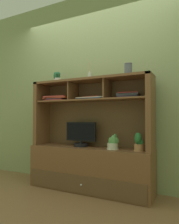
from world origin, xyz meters
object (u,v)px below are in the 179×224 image
(potted_fern, at_px, (139,143))
(diffuser_bottle, at_px, (90,76))
(media_console, at_px, (90,156))
(potted_orchid, at_px, (113,143))
(magazine_stack_left, at_px, (92,98))
(magazine_stack_right, at_px, (57,98))
(potted_succulent, at_px, (57,77))
(magazine_stack_centre, at_px, (128,96))
(ceramic_vase, at_px, (128,69))
(tv_monitor, at_px, (81,136))

(potted_fern, bearing_deg, diffuser_bottle, 176.52)
(media_console, distance_m, diffuser_bottle, 1.08)
(potted_orchid, distance_m, magazine_stack_left, 0.66)
(potted_orchid, xyz_separation_m, magazine_stack_right, (-0.85, 0.01, 0.59))
(potted_succulent, bearing_deg, magazine_stack_left, -0.32)
(potted_orchid, height_order, magazine_stack_right, magazine_stack_right)
(potted_fern, height_order, magazine_stack_right, magazine_stack_right)
(magazine_stack_right, height_order, potted_succulent, potted_succulent)
(media_console, height_order, magazine_stack_left, media_console)
(potted_orchid, distance_m, potted_fern, 0.32)
(magazine_stack_right, xyz_separation_m, potted_succulent, (-0.04, 0.05, 0.32))
(potted_orchid, height_order, magazine_stack_centre, magazine_stack_centre)
(potted_orchid, xyz_separation_m, ceramic_vase, (0.19, 0.02, 0.91))
(potted_fern, relative_size, magazine_stack_centre, 0.63)
(magazine_stack_centre, bearing_deg, media_console, -175.72)
(magazine_stack_centre, distance_m, magazine_stack_right, 1.03)
(magazine_stack_centre, relative_size, magazine_stack_right, 0.82)
(media_console, relative_size, magazine_stack_left, 3.90)
(tv_monitor, relative_size, magazine_stack_left, 1.05)
(magazine_stack_right, relative_size, ceramic_vase, 2.84)
(diffuser_bottle, relative_size, potted_succulent, 1.51)
(magazine_stack_centre, distance_m, diffuser_bottle, 0.59)
(diffuser_bottle, bearing_deg, potted_fern, -3.48)
(magazine_stack_right, bearing_deg, potted_orchid, -0.44)
(media_console, height_order, potted_succulent, potted_succulent)
(diffuser_bottle, bearing_deg, magazine_stack_centre, 4.79)
(potted_fern, xyz_separation_m, magazine_stack_left, (-0.64, 0.05, 0.56))
(potted_orchid, distance_m, magazine_stack_centre, 0.62)
(media_console, xyz_separation_m, magazine_stack_right, (-0.51, -0.04, 0.79))
(media_console, height_order, diffuser_bottle, diffuser_bottle)
(tv_monitor, distance_m, magazine_stack_right, 0.64)
(tv_monitor, relative_size, potted_fern, 2.06)
(potted_orchid, distance_m, potted_succulent, 1.27)
(magazine_stack_left, distance_m, ceramic_vase, 0.61)
(media_console, height_order, magazine_stack_right, media_console)
(magazine_stack_left, bearing_deg, potted_fern, -4.86)
(media_console, xyz_separation_m, potted_orchid, (0.35, -0.05, 0.20))
(potted_orchid, height_order, diffuser_bottle, diffuser_bottle)
(potted_orchid, bearing_deg, tv_monitor, 174.86)
(magazine_stack_right, height_order, diffuser_bottle, diffuser_bottle)
(ceramic_vase, bearing_deg, magazine_stack_left, 176.03)
(tv_monitor, xyz_separation_m, potted_fern, (0.80, -0.04, -0.05))
(potted_fern, height_order, magazine_stack_centre, magazine_stack_centre)
(tv_monitor, distance_m, potted_fern, 0.80)
(diffuser_bottle, xyz_separation_m, potted_succulent, (-0.54, 0.02, 0.03))
(media_console, relative_size, potted_orchid, 8.69)
(media_console, distance_m, ceramic_vase, 1.23)
(media_console, relative_size, diffuser_bottle, 6.99)
(magazine_stack_centre, relative_size, ceramic_vase, 2.33)
(magazine_stack_centre, relative_size, potted_succulent, 2.18)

